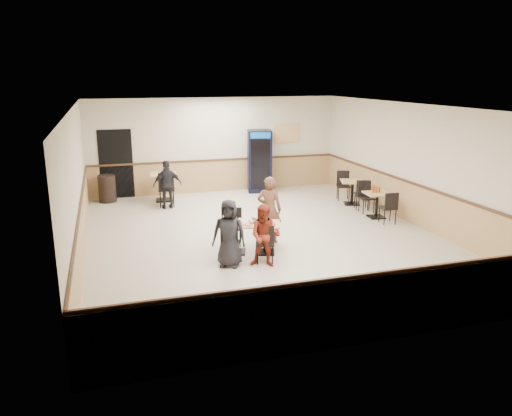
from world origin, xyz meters
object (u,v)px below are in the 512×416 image
object	(u,v)px
main_table	(251,233)
side_table_near	(377,201)
diner_woman_right	(265,236)
diner_woman_left	(229,233)
lone_diner	(167,185)
pepsi_cooler	(259,161)
side_table_far	(352,189)
diner_man_opposite	(269,210)
back_table	(164,183)
trash_bin	(107,189)

from	to	relation	value
main_table	side_table_near	distance (m)	4.28
diner_woman_right	diner_woman_left	bearing A→B (deg)	-172.84
lone_diner	pepsi_cooler	world-z (taller)	pepsi_cooler
lone_diner	side_table_far	xyz separation A→B (m)	(5.20, -1.11, -0.22)
main_table	side_table_far	size ratio (longest dim) A/B	1.63
diner_man_opposite	side_table_near	world-z (taller)	diner_man_opposite
diner_woman_left	side_table_near	bearing A→B (deg)	50.53
diner_woman_right	lone_diner	xyz separation A→B (m)	(-1.26, 5.03, 0.06)
diner_woman_right	diner_man_opposite	distance (m)	1.51
diner_woman_left	back_table	xyz separation A→B (m)	(-0.59, 5.74, -0.13)
side_table_far	back_table	size ratio (longest dim) A/B	0.98
diner_man_opposite	side_table_near	bearing A→B (deg)	-135.83
pepsi_cooler	side_table_near	bearing A→B (deg)	-49.97
lone_diner	side_table_near	xyz separation A→B (m)	(5.16, -2.58, -0.24)
diner_woman_left	diner_woman_right	size ratio (longest dim) A/B	1.08
side_table_far	pepsi_cooler	xyz separation A→B (m)	(-2.07, 2.44, 0.52)
diner_woman_left	lone_diner	world-z (taller)	lone_diner
back_table	pepsi_cooler	world-z (taller)	pepsi_cooler
main_table	back_table	distance (m)	5.29
side_table_near	trash_bin	bearing A→B (deg)	150.35
side_table_near	back_table	world-z (taller)	back_table
lone_diner	side_table_near	world-z (taller)	lone_diner
side_table_near	side_table_far	world-z (taller)	side_table_far
trash_bin	side_table_far	bearing A→B (deg)	-19.30
main_table	back_table	bearing A→B (deg)	121.30
main_table	side_table_far	xyz separation A→B (m)	(4.00, 3.11, 0.03)
diner_woman_right	back_table	distance (m)	6.09
main_table	side_table_near	world-z (taller)	side_table_near
main_table	back_table	world-z (taller)	back_table
lone_diner	side_table_far	distance (m)	5.32
main_table	trash_bin	xyz separation A→B (m)	(-2.83, 5.50, -0.04)
side_table_near	back_table	bearing A→B (deg)	145.72
diner_man_opposite	side_table_far	distance (m)	4.24
trash_bin	diner_woman_right	bearing A→B (deg)	-65.38
diner_woman_left	diner_woman_right	world-z (taller)	diner_woman_left
side_table_far	trash_bin	size ratio (longest dim) A/B	1.04
pepsi_cooler	trash_bin	bearing A→B (deg)	-166.91
pepsi_cooler	main_table	bearing A→B (deg)	-96.59
diner_man_opposite	pepsi_cooler	size ratio (longest dim) A/B	0.76
diner_woman_left	side_table_near	world-z (taller)	diner_woman_left
diner_woman_right	side_table_near	distance (m)	4.61
diner_woman_right	side_table_near	world-z (taller)	diner_woman_right
diner_man_opposite	trash_bin	distance (m)	6.01
diner_woman_right	side_table_far	xyz separation A→B (m)	(3.94, 3.92, -0.16)
lone_diner	pepsi_cooler	distance (m)	3.41
side_table_near	side_table_far	distance (m)	1.47
diner_woman_right	pepsi_cooler	xyz separation A→B (m)	(1.87, 6.36, 0.37)
main_table	back_table	xyz separation A→B (m)	(-1.20, 5.15, 0.11)
diner_woman_left	side_table_near	xyz separation A→B (m)	(4.57, 2.23, -0.22)
main_table	lone_diner	bearing A→B (deg)	124.07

